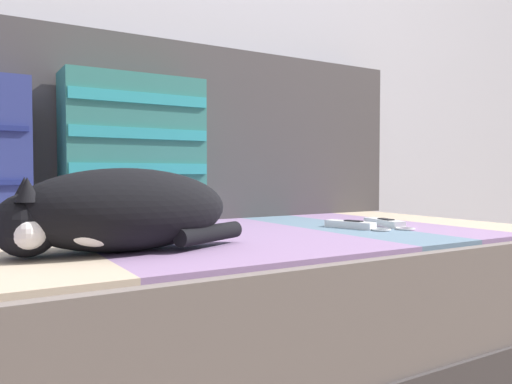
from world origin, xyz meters
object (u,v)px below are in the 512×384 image
couch (164,329)px  game_remote_near (385,223)px  sleeping_cat (114,212)px  throw_pillow_striped (134,152)px  game_remote_far (353,225)px

couch → game_remote_near: 0.64m
sleeping_cat → game_remote_near: 0.76m
throw_pillow_striped → game_remote_near: throw_pillow_striped is taller
throw_pillow_striped → game_remote_near: 0.71m
game_remote_near → throw_pillow_striped: bearing=149.9°
sleeping_cat → couch: bearing=47.6°
couch → throw_pillow_striped: 0.48m
couch → sleeping_cat: sleeping_cat is taller
sleeping_cat → game_remote_far: size_ratio=2.46×
game_remote_far → throw_pillow_striped: bearing=145.2°
couch → game_remote_far: (0.48, -0.10, 0.22)m
sleeping_cat → game_remote_near: (0.75, 0.07, -0.06)m
sleeping_cat → game_remote_far: 0.65m
sleeping_cat → game_remote_far: sleeping_cat is taller
throw_pillow_striped → game_remote_near: bearing=-30.1°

